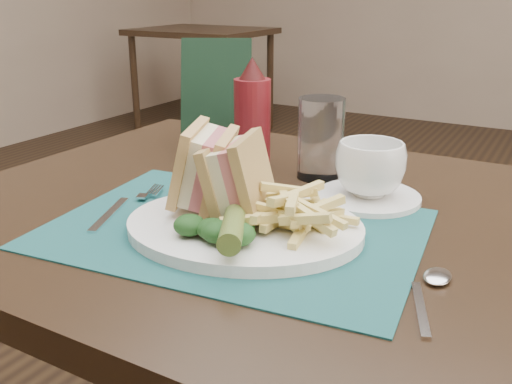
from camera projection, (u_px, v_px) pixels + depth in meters
table_bg_left at (204, 81)px, 4.22m from camera, size 0.90×0.75×0.75m
placemat at (235, 229)px, 0.73m from camera, size 0.50×0.38×0.00m
plate at (244, 227)px, 0.72m from camera, size 0.35×0.31×0.01m
sandwich_half_a at (189, 165)px, 0.75m from camera, size 0.11×0.13×0.11m
sandwich_half_b at (222, 175)px, 0.72m from camera, size 0.10×0.12×0.11m
kale_garnish at (222, 225)px, 0.67m from camera, size 0.11×0.08×0.03m
pickle_spear at (233, 224)px, 0.65m from camera, size 0.08×0.12×0.03m
fries_pile at (295, 208)px, 0.69m from camera, size 0.18×0.20×0.05m
fork at (124, 204)px, 0.79m from camera, size 0.09×0.17×0.01m
spoon at (427, 294)px, 0.57m from camera, size 0.08×0.15×0.01m
saucer at (368, 198)px, 0.83m from camera, size 0.17×0.17×0.01m
coffee_cup at (370, 169)px, 0.81m from camera, size 0.14×0.14×0.08m
drinking_glass at (321, 138)px, 0.91m from camera, size 0.08×0.08×0.13m
ketchup_bottle at (252, 113)px, 0.96m from camera, size 0.07×0.07×0.19m
check_presenter at (216, 97)px, 1.05m from camera, size 0.15×0.13×0.21m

